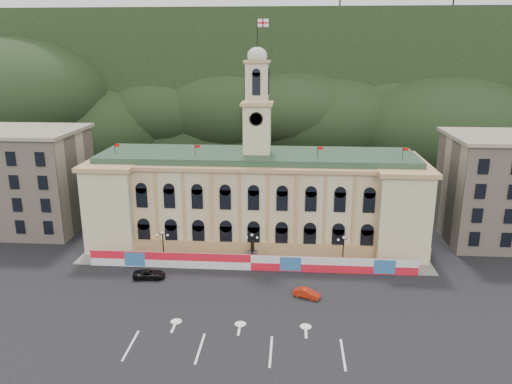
# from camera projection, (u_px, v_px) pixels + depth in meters

# --- Properties ---
(ground) EXTENTS (260.00, 260.00, 0.00)m
(ground) POSITION_uv_depth(u_px,v_px,m) (241.00, 322.00, 61.69)
(ground) COLOR black
(ground) RESTS_ON ground
(lane_markings) EXTENTS (26.00, 10.00, 0.02)m
(lane_markings) POSITION_uv_depth(u_px,v_px,m) (236.00, 345.00, 56.90)
(lane_markings) COLOR white
(lane_markings) RESTS_ON ground
(hill_ridge) EXTENTS (230.00, 80.00, 64.00)m
(hill_ridge) POSITION_uv_depth(u_px,v_px,m) (277.00, 87.00, 173.16)
(hill_ridge) COLOR black
(hill_ridge) RESTS_ON ground
(city_hall) EXTENTS (56.20, 17.60, 37.10)m
(city_hall) POSITION_uv_depth(u_px,v_px,m) (257.00, 197.00, 85.99)
(city_hall) COLOR beige
(city_hall) RESTS_ON ground
(side_building_left) EXTENTS (21.00, 17.00, 18.60)m
(side_building_left) POSITION_uv_depth(u_px,v_px,m) (26.00, 179.00, 91.80)
(side_building_left) COLOR tan
(side_building_left) RESTS_ON ground
(side_building_right) EXTENTS (21.00, 17.00, 18.60)m
(side_building_right) POSITION_uv_depth(u_px,v_px,m) (507.00, 189.00, 85.68)
(side_building_right) COLOR tan
(side_building_right) RESTS_ON ground
(hoarding_fence) EXTENTS (50.00, 0.44, 2.50)m
(hoarding_fence) POSITION_uv_depth(u_px,v_px,m) (251.00, 262.00, 75.78)
(hoarding_fence) COLOR red
(hoarding_fence) RESTS_ON ground
(pavement) EXTENTS (56.00, 5.50, 0.16)m
(pavement) POSITION_uv_depth(u_px,v_px,m) (252.00, 262.00, 78.68)
(pavement) COLOR slate
(pavement) RESTS_ON ground
(statue) EXTENTS (1.40, 1.40, 3.72)m
(statue) POSITION_uv_depth(u_px,v_px,m) (252.00, 255.00, 78.61)
(statue) COLOR #595651
(statue) RESTS_ON ground
(lamp_left) EXTENTS (1.96, 0.44, 5.15)m
(lamp_left) POSITION_uv_depth(u_px,v_px,m) (163.00, 244.00, 78.12)
(lamp_left) COLOR black
(lamp_left) RESTS_ON ground
(lamp_center) EXTENTS (1.96, 0.44, 5.15)m
(lamp_center) POSITION_uv_depth(u_px,v_px,m) (252.00, 246.00, 77.13)
(lamp_center) COLOR black
(lamp_center) RESTS_ON ground
(lamp_right) EXTENTS (1.96, 0.44, 5.15)m
(lamp_right) POSITION_uv_depth(u_px,v_px,m) (343.00, 249.00, 76.13)
(lamp_right) COLOR black
(lamp_right) RESTS_ON ground
(red_sedan) EXTENTS (3.91, 4.61, 1.22)m
(red_sedan) POSITION_uv_depth(u_px,v_px,m) (307.00, 293.00, 67.59)
(red_sedan) COLOR #AD200C
(red_sedan) RESTS_ON ground
(black_suv) EXTENTS (3.03, 5.10, 1.31)m
(black_suv) POSITION_uv_depth(u_px,v_px,m) (149.00, 274.00, 73.17)
(black_suv) COLOR black
(black_suv) RESTS_ON ground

